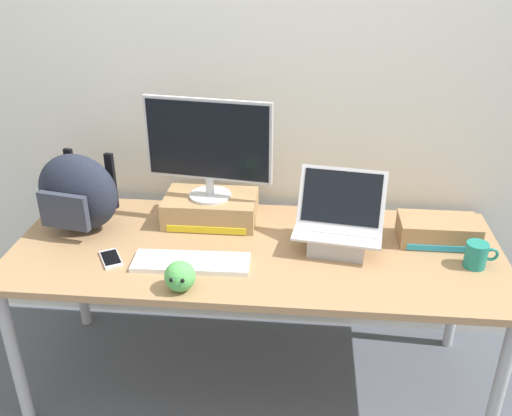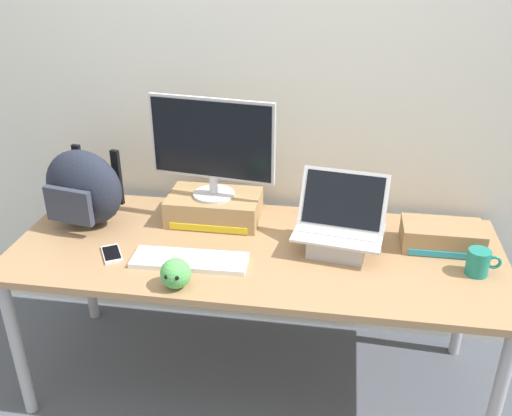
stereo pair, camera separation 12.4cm
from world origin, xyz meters
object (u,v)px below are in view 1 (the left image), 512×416
at_px(external_keyboard, 191,262).
at_px(plush_toy, 180,276).
at_px(toner_box_yellow, 211,209).
at_px(cell_phone, 111,259).
at_px(coffee_mug, 477,255).
at_px(open_laptop, 338,232).
at_px(messenger_backpack, 78,193).
at_px(desktop_monitor, 208,146).
at_px(toner_box_cyan, 438,231).

relative_size(external_keyboard, plush_toy, 4.05).
xyz_separation_m(toner_box_yellow, cell_phone, (-0.34, -0.36, -0.05)).
relative_size(external_keyboard, coffee_mug, 3.60).
xyz_separation_m(open_laptop, messenger_backpack, (-1.10, 0.06, 0.10)).
bearing_deg(desktop_monitor, open_laptop, -10.39).
bearing_deg(external_keyboard, desktop_monitor, 85.68).
bearing_deg(toner_box_cyan, external_keyboard, -164.28).
relative_size(cell_phone, toner_box_cyan, 0.48).
bearing_deg(external_keyboard, open_laptop, 16.61).
bearing_deg(toner_box_yellow, external_keyboard, -92.58).
height_order(messenger_backpack, coffee_mug, messenger_backpack).
height_order(toner_box_yellow, desktop_monitor, desktop_monitor).
bearing_deg(plush_toy, messenger_backpack, 141.54).
distance_m(coffee_mug, cell_phone, 1.42).
distance_m(desktop_monitor, plush_toy, 0.61).
xyz_separation_m(cell_phone, plush_toy, (0.32, -0.17, 0.05)).
distance_m(messenger_backpack, cell_phone, 0.36).
distance_m(cell_phone, plush_toy, 0.36).
relative_size(open_laptop, coffee_mug, 2.99).
height_order(toner_box_yellow, plush_toy, toner_box_yellow).
distance_m(desktop_monitor, open_laptop, 0.65).
xyz_separation_m(toner_box_yellow, messenger_backpack, (-0.54, -0.12, 0.11)).
bearing_deg(messenger_backpack, open_laptop, 7.62).
height_order(open_laptop, external_keyboard, open_laptop).
bearing_deg(toner_box_cyan, toner_box_yellow, 174.49).
height_order(external_keyboard, messenger_backpack, messenger_backpack).
bearing_deg(toner_box_yellow, messenger_backpack, -167.49).
xyz_separation_m(messenger_backpack, plush_toy, (0.52, -0.42, -0.11)).
xyz_separation_m(external_keyboard, cell_phone, (-0.32, 0.01, -0.01)).
distance_m(coffee_mug, toner_box_cyan, 0.22).
bearing_deg(cell_phone, messenger_backpack, 100.16).
distance_m(external_keyboard, toner_box_cyan, 1.02).
bearing_deg(open_laptop, coffee_mug, -2.48).
height_order(open_laptop, plush_toy, open_laptop).
height_order(desktop_monitor, open_laptop, desktop_monitor).
height_order(desktop_monitor, messenger_backpack, desktop_monitor).
xyz_separation_m(coffee_mug, plush_toy, (-1.10, -0.26, 0.01)).
xyz_separation_m(external_keyboard, coffee_mug, (1.09, 0.09, 0.04)).
relative_size(coffee_mug, cell_phone, 0.82).
relative_size(toner_box_yellow, cell_phone, 2.60).
distance_m(plush_toy, toner_box_cyan, 1.08).
distance_m(open_laptop, coffee_mug, 0.53).
height_order(open_laptop, messenger_backpack, messenger_backpack).
xyz_separation_m(toner_box_yellow, external_keyboard, (-0.02, -0.37, -0.05)).
bearing_deg(plush_toy, open_laptop, 31.78).
bearing_deg(coffee_mug, open_laptop, 169.42).
relative_size(messenger_backpack, cell_phone, 2.52).
distance_m(toner_box_yellow, cell_phone, 0.50).
bearing_deg(open_laptop, toner_box_yellow, 169.96).
bearing_deg(coffee_mug, cell_phone, -176.52).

